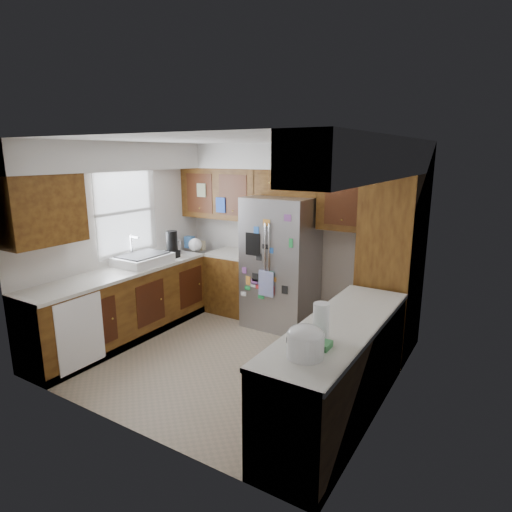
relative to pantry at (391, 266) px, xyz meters
The scene contains 12 objects.
floor 2.17m from the pantry, 142.52° to the right, with size 3.60×3.60×0.00m, color gray.
room_shell 1.94m from the pantry, 153.92° to the right, with size 3.64×3.24×2.52m.
left_counter_run 3.14m from the pantry, 158.56° to the right, with size 1.36×3.20×0.92m.
right_counter_run 1.75m from the pantry, 90.00° to the right, with size 0.63×2.25×0.92m.
pantry is the anchor object (origin of this frame).
fridge 1.51m from the pantry, behind, with size 0.90×0.79×1.80m.
bridge_cabinet 1.77m from the pantry, 169.43° to the left, with size 0.96×0.34×0.35m, color #3C1E0B.
fridge_top_items 1.95m from the pantry, behind, with size 0.76×0.35×0.25m.
sink_assembly 3.18m from the pantry, 160.64° to the right, with size 0.52×0.70×0.37m.
left_counter_clutter 2.97m from the pantry, behind, with size 0.40×0.85×0.38m.
rice_cooker 2.36m from the pantry, 90.01° to the right, with size 0.28×0.27×0.24m.
paper_towel 2.00m from the pantry, 91.08° to the right, with size 0.13×0.13×0.29m, color white.
Camera 1 is at (2.69, -3.83, 2.36)m, focal length 30.00 mm.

